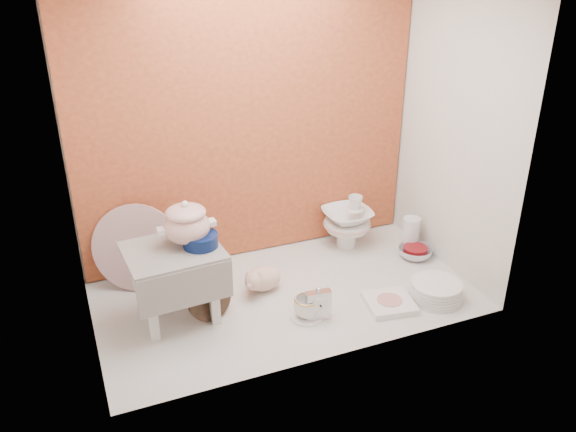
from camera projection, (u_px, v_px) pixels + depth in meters
name	position (u px, v px, depth m)	size (l,w,h in m)	color
ground	(286.00, 295.00, 2.94)	(1.80, 1.80, 0.00)	silver
niche_shell	(270.00, 100.00, 2.69)	(1.86, 1.03, 1.53)	#C36030
step_stool	(176.00, 284.00, 2.71)	(0.41, 0.36, 0.36)	silver
soup_tureen	(186.00, 222.00, 2.64)	(0.25, 0.25, 0.21)	white
cobalt_bowl	(200.00, 240.00, 2.65)	(0.16, 0.16, 0.06)	#091847
floral_platter	(137.00, 248.00, 2.93)	(0.44, 0.13, 0.43)	white
blue_white_vase	(161.00, 260.00, 3.02)	(0.22, 0.22, 0.23)	white
lacquer_tray	(209.00, 296.00, 2.73)	(0.24, 0.08, 0.23)	black
mantel_clock	(318.00, 304.00, 2.73)	(0.12, 0.04, 0.17)	silver
plush_pig	(263.00, 278.00, 2.96)	(0.23, 0.16, 0.14)	beige
teacup_saucer	(307.00, 317.00, 2.78)	(0.15, 0.15, 0.01)	white
gold_rim_teacup	(307.00, 307.00, 2.75)	(0.12, 0.12, 0.10)	white
lattice_dish	(389.00, 303.00, 2.86)	(0.22, 0.22, 0.03)	white
dinner_plate_stack	(436.00, 291.00, 2.90)	(0.26, 0.26, 0.09)	white
crystal_bowl	(415.00, 253.00, 3.27)	(0.18, 0.18, 0.06)	silver
clear_glass_vase	(411.00, 234.00, 3.33)	(0.09, 0.09, 0.19)	silver
porcelain_tower	(347.00, 222.00, 3.33)	(0.27, 0.27, 0.30)	white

